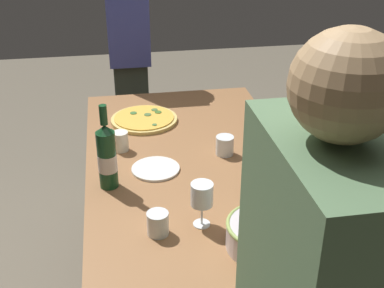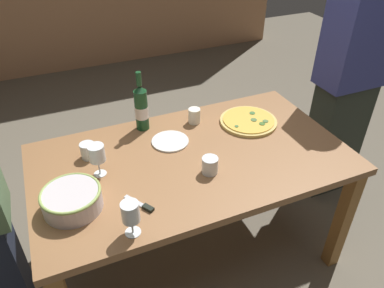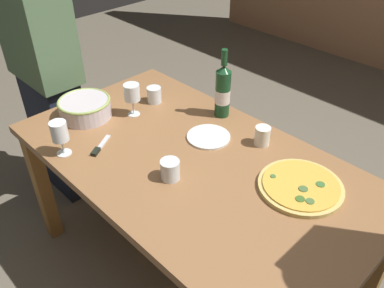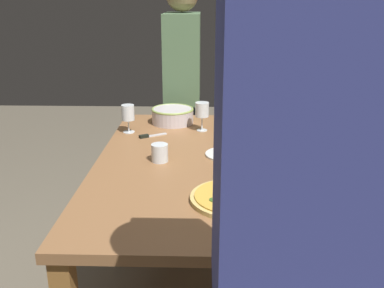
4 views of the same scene
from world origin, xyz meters
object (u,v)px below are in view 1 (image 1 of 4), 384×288
(cup_ceramic, at_px, (158,223))
(person_guest_left, at_px, (129,53))
(serving_bowl, at_px, (265,234))
(wine_glass_near_pizza, at_px, (202,195))
(wine_bottle, at_px, (107,156))
(dining_table, at_px, (192,178))
(cup_spare, at_px, (121,141))
(side_plate, at_px, (156,169))
(cup_amber, at_px, (225,145))
(pizza_knife, at_px, (271,196))
(pizza, at_px, (144,119))
(wine_glass_by_bottle, at_px, (313,181))

(cup_ceramic, height_order, person_guest_left, person_guest_left)
(serving_bowl, bearing_deg, wine_glass_near_pizza, 49.84)
(wine_bottle, bearing_deg, dining_table, -66.94)
(dining_table, distance_m, wine_glass_near_pizza, 0.51)
(serving_bowl, distance_m, wine_bottle, 0.68)
(person_guest_left, bearing_deg, cup_ceramic, -9.60)
(cup_spare, relative_size, side_plate, 0.44)
(dining_table, relative_size, cup_amber, 19.04)
(cup_amber, distance_m, cup_spare, 0.46)
(cup_spare, height_order, pizza_knife, cup_spare)
(pizza, relative_size, serving_bowl, 1.29)
(wine_glass_by_bottle, relative_size, cup_amber, 1.90)
(wine_glass_by_bottle, bearing_deg, cup_amber, 26.46)
(cup_amber, bearing_deg, wine_bottle, 109.62)
(wine_glass_near_pizza, height_order, side_plate, wine_glass_near_pizza)
(dining_table, height_order, pizza, pizza)
(cup_spare, bearing_deg, pizza, -23.98)
(wine_glass_by_bottle, bearing_deg, dining_table, 41.77)
(dining_table, relative_size, pizza_knife, 10.71)
(serving_bowl, xyz_separation_m, wine_glass_near_pizza, (0.15, 0.18, 0.07))
(wine_glass_near_pizza, bearing_deg, pizza, 7.98)
(wine_bottle, bearing_deg, serving_bowl, -133.18)
(side_plate, bearing_deg, wine_bottle, 115.85)
(dining_table, relative_size, cup_ceramic, 19.34)
(person_guest_left, bearing_deg, cup_amber, 7.33)
(serving_bowl, height_order, cup_amber, serving_bowl)
(cup_ceramic, distance_m, person_guest_left, 1.66)
(wine_bottle, xyz_separation_m, pizza_knife, (-0.19, -0.60, -0.13))
(cup_ceramic, xyz_separation_m, person_guest_left, (1.66, -0.00, 0.09))
(side_plate, height_order, pizza_knife, pizza_knife)
(cup_amber, distance_m, cup_ceramic, 0.62)
(cup_ceramic, relative_size, side_plate, 0.41)
(dining_table, distance_m, wine_glass_by_bottle, 0.59)
(wine_glass_by_bottle, relative_size, side_plate, 0.80)
(wine_glass_near_pizza, distance_m, cup_ceramic, 0.18)
(side_plate, relative_size, person_guest_left, 0.12)
(wine_glass_by_bottle, distance_m, cup_ceramic, 0.58)
(cup_amber, height_order, cup_ceramic, cup_amber)
(wine_bottle, distance_m, cup_spare, 0.31)
(wine_glass_by_bottle, xyz_separation_m, side_plate, (0.36, 0.53, -0.10))
(wine_bottle, xyz_separation_m, cup_spare, (0.29, -0.06, -0.09))
(wine_glass_near_pizza, relative_size, cup_ceramic, 2.00)
(wine_bottle, relative_size, cup_spare, 3.90)
(cup_amber, distance_m, pizza_knife, 0.38)
(dining_table, xyz_separation_m, pizza, (0.43, 0.17, 0.10))
(wine_bottle, xyz_separation_m, side_plate, (0.09, -0.19, -0.13))
(serving_bowl, relative_size, cup_amber, 3.04)
(cup_amber, bearing_deg, wine_glass_by_bottle, -153.54)
(cup_ceramic, bearing_deg, person_guest_left, -0.09)
(wine_glass_near_pizza, height_order, cup_amber, wine_glass_near_pizza)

